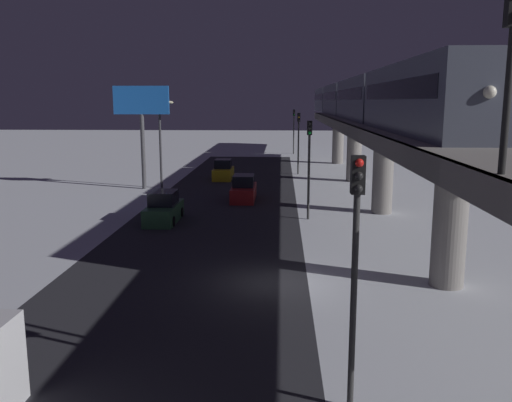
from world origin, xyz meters
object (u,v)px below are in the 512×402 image
subway_train (351,99)px  rail_signal (512,46)px  sedan_yellow (223,171)px  traffic_light_mid (309,155)px  traffic_light_near (355,248)px  commercial_billboard (142,110)px  sedan_red (244,190)px  traffic_light_far (299,134)px  traffic_light_distant (294,125)px  sedan_green (164,209)px

subway_train → rail_signal: 43.84m
sedan_yellow → traffic_light_mid: size_ratio=0.63×
traffic_light_near → commercial_billboard: commercial_billboard is taller
sedan_red → commercial_billboard: bearing=150.9°
traffic_light_far → rail_signal: bearing=93.9°
sedan_yellow → traffic_light_near: bearing=100.6°
sedan_yellow → traffic_light_mid: 19.84m
subway_train → sedan_yellow: bearing=13.2°
traffic_light_near → commercial_billboard: 36.82m
traffic_light_mid → traffic_light_distant: same height
rail_signal → subway_train: bearing=-92.8°
sedan_green → traffic_light_mid: size_ratio=0.71×
rail_signal → sedan_red: (7.74, -29.52, -7.99)m
sedan_red → sedan_yellow: bearing=103.9°
sedan_green → traffic_light_mid: bearing=-173.4°
sedan_green → traffic_light_far: size_ratio=0.71×
commercial_billboard → sedan_yellow: bearing=-135.7°
traffic_light_far → commercial_billboard: size_ratio=0.72×
sedan_green → traffic_light_distant: traffic_light_distant is taller
rail_signal → traffic_light_mid: bearing=-82.4°
subway_train → sedan_yellow: 14.81m
rail_signal → commercial_billboard: 38.56m
sedan_yellow → traffic_light_distant: size_ratio=0.63×
sedan_green → traffic_light_near: (-9.30, 21.09, 3.41)m
traffic_light_near → traffic_light_distant: bearing=-90.0°
traffic_light_mid → commercial_billboard: size_ratio=0.72×
subway_train → sedan_red: size_ratio=15.93×
traffic_light_near → traffic_light_distant: (0.00, -66.47, 0.00)m
rail_signal → traffic_light_mid: (3.04, -22.75, -4.59)m
traffic_light_near → rail_signal: bearing=169.0°
traffic_light_far → commercial_billboard: (13.84, 10.30, 2.63)m
traffic_light_near → traffic_light_distant: size_ratio=1.00×
commercial_billboard → traffic_light_distant: bearing=-113.1°
traffic_light_near → sedan_yellow: bearing=-79.4°
sedan_green → traffic_light_near: bearing=113.8°
traffic_light_mid → rail_signal: bearing=97.6°
subway_train → rail_signal: bearing=87.2°
rail_signal → traffic_light_far: (3.04, -44.91, -4.59)m
subway_train → sedan_green: bearing=56.8°
sedan_yellow → traffic_light_distant: traffic_light_distant is taller
rail_signal → commercial_billboard: rail_signal is taller
sedan_green → commercial_billboard: commercial_billboard is taller
sedan_red → sedan_yellow: 11.62m
rail_signal → traffic_light_mid: size_ratio=0.62×
subway_train → sedan_red: 18.72m
commercial_billboard → rail_signal: bearing=116.0°
subway_train → commercial_billboard: (19.02, 9.17, -1.02)m
traffic_light_distant → rail_signal: bearing=92.6°
commercial_billboard → sedan_green: bearing=109.4°
traffic_light_distant → sedan_yellow: bearing=74.1°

